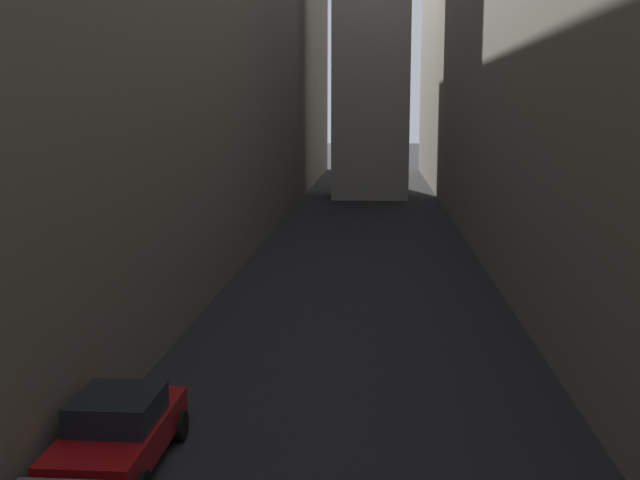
# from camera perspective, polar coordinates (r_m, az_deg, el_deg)

# --- Properties ---
(ground_plane) EXTENTS (264.00, 264.00, 0.00)m
(ground_plane) POSITION_cam_1_polar(r_m,az_deg,el_deg) (39.54, 3.23, -0.85)
(ground_plane) COLOR black
(building_block_left) EXTENTS (10.94, 108.00, 21.60)m
(building_block_left) POSITION_cam_1_polar(r_m,az_deg,el_deg) (42.69, -11.95, 14.28)
(building_block_left) COLOR #60594F
(building_block_left) RESTS_ON ground
(building_block_right) EXTENTS (10.09, 108.00, 20.58)m
(building_block_right) POSITION_cam_1_polar(r_m,az_deg,el_deg) (42.21, 18.30, 13.37)
(building_block_right) COLOR #756B5B
(building_block_right) RESTS_ON ground
(parked_car_left_far) EXTENTS (1.96, 4.20, 1.56)m
(parked_car_left_far) POSITION_cam_1_polar(r_m,az_deg,el_deg) (16.39, -14.48, -13.34)
(parked_car_left_far) COLOR maroon
(parked_car_left_far) RESTS_ON ground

